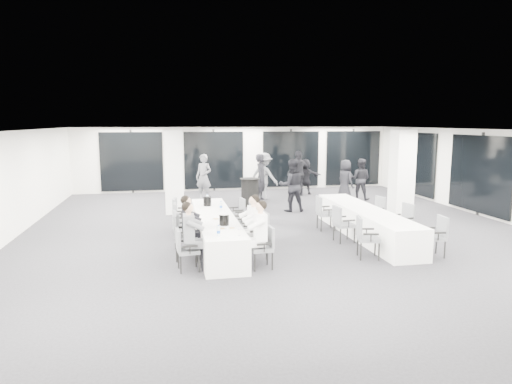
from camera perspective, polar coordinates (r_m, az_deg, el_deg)
The scene contains 43 objects.
room at distance 13.82m, azimuth 5.36°, elevation 1.91°, with size 14.04×16.04×2.84m.
column_left at distance 15.35m, azimuth -10.23°, elevation 2.54°, with size 0.60×0.60×2.80m, color white.
column_right at distance 14.99m, azimuth 17.75°, elevation 2.11°, with size 0.60×0.60×2.80m, color white.
banquet_table_main at distance 11.38m, azimuth -5.08°, elevation -4.76°, with size 0.90×5.00×0.75m, color white.
banquet_table_side at distance 12.50m, azimuth 13.45°, elevation -3.74°, with size 0.90×5.00×0.75m, color white.
cocktail_table at distance 16.54m, azimuth -0.77°, elevation 0.01°, with size 0.72×0.72×1.00m.
chair_main_left_near at distance 9.49m, azimuth -8.93°, elevation -6.83°, with size 0.48×0.53×0.88m.
chair_main_left_second at distance 10.25m, azimuth -9.18°, elevation -5.16°, with size 0.55×0.61×1.02m.
chair_main_left_mid at distance 10.94m, azimuth -9.25°, elevation -4.49°, with size 0.57×0.60×0.96m.
chair_main_left_fourth at distance 12.00m, azimuth -9.42°, elevation -3.32°, with size 0.49×0.55×0.95m.
chair_main_left_far at distance 12.91m, azimuth -9.52°, elevation -2.52°, with size 0.54×0.58×0.93m.
chair_main_right_near at distance 9.56m, azimuth 1.11°, elevation -6.58°, with size 0.47×0.52×0.88m.
chair_main_right_second at distance 10.26m, azimuth 0.30°, elevation -4.98°, with size 0.57×0.62×1.04m.
chair_main_right_mid at distance 11.30m, azimuth -0.80°, elevation -4.00°, with size 0.50×0.55×0.94m.
chair_main_right_fourth at distance 12.02m, azimuth -1.42°, elevation -3.13°, with size 0.57×0.60×0.97m.
chair_main_right_far at distance 13.08m, azimuth -2.24°, elevation -2.42°, with size 0.50×0.53×0.87m.
chair_side_left_near at distance 10.51m, azimuth 13.46°, elevation -5.22°, with size 0.57×0.60×0.94m.
chair_side_left_mid at distance 11.77m, azimuth 10.63°, elevation -3.67°, with size 0.50×0.55×0.92m.
chair_side_left_far at distance 13.01m, azimuth 8.44°, elevation -2.35°, with size 0.50×0.55×0.95m.
chair_side_right_near at distance 11.15m, azimuth 21.63°, elevation -4.84°, with size 0.51×0.55×0.92m.
chair_side_right_mid at distance 12.38m, azimuth 17.99°, elevation -3.27°, with size 0.55×0.59×0.95m.
chair_side_right_far at distance 13.75m, azimuth 14.83°, elevation -2.13°, with size 0.53×0.56×0.88m.
seated_guest_a at distance 9.42m, azimuth -8.01°, elevation -4.94°, with size 0.50×0.38×1.44m.
seated_guest_b at distance 10.20m, azimuth -8.24°, elevation -3.89°, with size 0.50×0.38×1.44m.
seated_guest_c at distance 9.45m, azimuth 0.18°, elevation -4.81°, with size 0.50×0.38×1.44m.
seated_guest_d at distance 10.17m, azimuth -0.64°, elevation -3.83°, with size 0.50×0.38×1.44m.
standing_guest_a at distance 17.64m, azimuth 0.65°, elevation 2.25°, with size 0.75×0.60×2.05m, color black.
standing_guest_b at distance 15.50m, azimuth 4.47°, elevation 1.27°, with size 0.98×0.60×2.03m, color black.
standing_guest_c at distance 17.88m, azimuth 0.99°, elevation 2.37°, with size 1.34×0.68×2.07m, color slate.
standing_guest_d at distance 18.80m, azimuth 5.37°, elevation 2.70°, with size 1.24×0.69×2.11m, color black.
standing_guest_e at distance 18.08m, azimuth 11.10°, elevation 1.82°, with size 0.86×0.52×1.78m, color black.
standing_guest_f at distance 19.30m, azimuth 6.16°, elevation 2.24°, with size 1.56×0.60×1.70m, color black.
standing_guest_g at distance 17.82m, azimuth -6.56°, elevation 2.23°, with size 0.74×0.60×2.03m, color slate.
standing_guest_h at distance 18.28m, azimuth 12.91°, elevation 1.91°, with size 0.88×0.54×1.83m, color black.
ice_bucket_near at distance 10.19m, azimuth -4.01°, elevation -3.48°, with size 0.22×0.22×0.25m, color black.
ice_bucket_far at distance 12.55m, azimuth -6.11°, elevation -1.18°, with size 0.22×0.22×0.25m, color black.
water_bottle_a at distance 9.24m, azimuth -4.71°, elevation -4.87°, with size 0.07×0.07×0.22m, color silver.
water_bottle_b at distance 11.93m, azimuth -4.41°, elevation -1.73°, with size 0.07×0.07×0.22m, color silver.
water_bottle_c at distance 13.08m, azimuth -6.10°, elevation -0.84°, with size 0.07×0.07×0.22m, color silver.
plate_a at distance 9.85m, azimuth -4.31°, elevation -4.58°, with size 0.22×0.22×0.03m.
plate_b at distance 9.88m, azimuth -3.02°, elevation -4.53°, with size 0.20×0.20×0.03m.
plate_c at distance 10.83m, azimuth -5.03°, elevation -3.37°, with size 0.22×0.22×0.03m.
wine_glass at distance 9.27m, azimuth -2.13°, elevation -4.66°, with size 0.07×0.07×0.18m.
Camera 1 is at (-2.97, -12.06, 3.04)m, focal length 32.00 mm.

